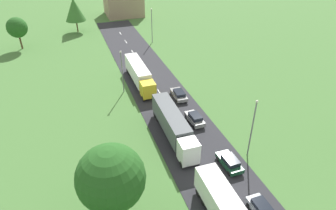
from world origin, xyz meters
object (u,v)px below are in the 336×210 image
(lamppost_third, at_px, (122,70))
(lamppost_second, at_px, (252,126))
(distant_building, at_px, (123,1))
(car_third, at_px, (230,162))
(lamppost_fourth, at_px, (152,24))
(tree_elm, at_px, (74,10))
(tree_birch, at_px, (111,178))
(car_fifth, at_px, (179,94))
(tree_pine, at_px, (17,28))
(truck_third, at_px, (139,74))
(car_second, at_px, (263,210))
(truck_second, at_px, (173,125))
(car_fourth, at_px, (195,118))

(lamppost_third, bearing_deg, lamppost_second, -62.06)
(lamppost_third, height_order, distant_building, distant_building)
(car_third, bearing_deg, lamppost_fourth, 85.29)
(distant_building, bearing_deg, tree_elm, -141.00)
(lamppost_second, xyz_separation_m, tree_birch, (-18.77, -4.61, 1.55))
(lamppost_third, bearing_deg, car_fifth, -32.83)
(lamppost_third, xyz_separation_m, tree_birch, (-6.67, -27.44, 1.87))
(distant_building, bearing_deg, car_third, -91.96)
(lamppost_second, relative_size, tree_pine, 1.12)
(truck_third, xyz_separation_m, tree_elm, (-8.53, 36.59, 4.06))
(lamppost_fourth, distance_m, tree_pine, 32.28)
(tree_pine, distance_m, tree_elm, 16.75)
(car_second, xyz_separation_m, lamppost_second, (3.87, 9.06, 3.97))
(truck_second, distance_m, car_third, 9.59)
(tree_elm, bearing_deg, lamppost_third, -82.69)
(truck_third, height_order, lamppost_fourth, lamppost_fourth)
(lamppost_fourth, height_order, tree_elm, tree_elm)
(truck_third, height_order, tree_pine, tree_pine)
(truck_third, relative_size, car_fourth, 3.27)
(truck_second, height_order, tree_elm, tree_elm)
(truck_third, xyz_separation_m, lamppost_second, (8.54, -24.95, 2.63))
(lamppost_fourth, distance_m, tree_elm, 23.27)
(lamppost_second, bearing_deg, truck_third, 108.90)
(truck_third, distance_m, car_third, 26.74)
(lamppost_fourth, relative_size, tree_elm, 0.93)
(car_fifth, bearing_deg, lamppost_third, 147.17)
(truck_second, height_order, distant_building, distant_building)
(lamppost_third, relative_size, distant_building, 0.70)
(truck_second, height_order, car_fifth, truck_second)
(tree_birch, bearing_deg, lamppost_second, 13.80)
(car_fifth, bearing_deg, tree_pine, 128.18)
(car_fourth, bearing_deg, tree_pine, 122.32)
(truck_second, xyz_separation_m, distant_building, (7.27, 67.66, 2.15))
(lamppost_second, distance_m, lamppost_fourth, 46.29)
(car_fourth, bearing_deg, tree_elm, 104.27)
(distant_building, bearing_deg, lamppost_fourth, -87.32)
(car_fourth, xyz_separation_m, tree_pine, (-27.45, 43.38, 4.41))
(truck_second, relative_size, car_third, 3.27)
(lamppost_second, height_order, tree_elm, tree_elm)
(tree_pine, bearing_deg, truck_second, -63.20)
(car_third, relative_size, car_fifth, 0.90)
(truck_second, bearing_deg, car_third, -60.48)
(truck_second, xyz_separation_m, car_fifth, (4.80, 10.20, -1.41))
(tree_birch, relative_size, tree_elm, 1.05)
(car_fourth, height_order, lamppost_third, lamppost_third)
(car_fourth, relative_size, lamppost_third, 0.53)
(truck_second, relative_size, distant_building, 1.20)
(car_fifth, relative_size, distant_building, 0.41)
(lamppost_fourth, relative_size, tree_pine, 1.13)
(car_fourth, bearing_deg, truck_third, 106.89)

